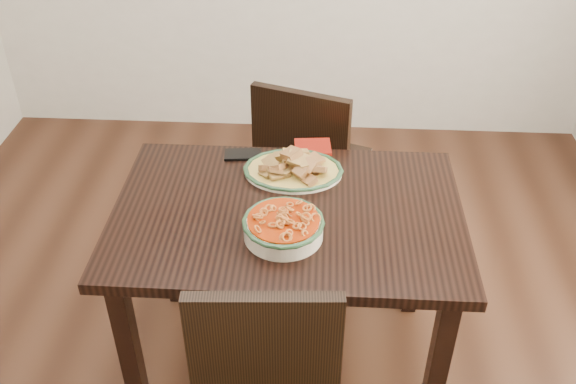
# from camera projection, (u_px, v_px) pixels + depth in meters

# --- Properties ---
(floor) EXTENTS (3.50, 3.50, 0.00)m
(floor) POSITION_uv_depth(u_px,v_px,m) (268.00, 336.00, 2.66)
(floor) COLOR #321A0F
(floor) RESTS_ON ground
(dining_table) EXTENTS (1.17, 0.78, 0.75)m
(dining_table) POSITION_uv_depth(u_px,v_px,m) (288.00, 234.00, 2.19)
(dining_table) COLOR black
(dining_table) RESTS_ON ground
(chair_far) EXTENTS (0.53, 0.53, 0.89)m
(chair_far) POSITION_uv_depth(u_px,v_px,m) (309.00, 161.00, 2.83)
(chair_far) COLOR black
(chair_far) RESTS_ON ground
(fish_plate) EXTENTS (0.35, 0.27, 0.11)m
(fish_plate) POSITION_uv_depth(u_px,v_px,m) (293.00, 163.00, 2.28)
(fish_plate) COLOR white
(fish_plate) RESTS_ON dining_table
(noodle_bowl) EXTENTS (0.26, 0.26, 0.08)m
(noodle_bowl) POSITION_uv_depth(u_px,v_px,m) (283.00, 225.00, 2.00)
(noodle_bowl) COLOR beige
(noodle_bowl) RESTS_ON dining_table
(smartphone) EXTENTS (0.14, 0.09, 0.01)m
(smartphone) POSITION_uv_depth(u_px,v_px,m) (243.00, 154.00, 2.40)
(smartphone) COLOR black
(smartphone) RESTS_ON dining_table
(napkin) EXTENTS (0.15, 0.13, 0.01)m
(napkin) POSITION_uv_depth(u_px,v_px,m) (313.00, 147.00, 2.44)
(napkin) COLOR maroon
(napkin) RESTS_ON dining_table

